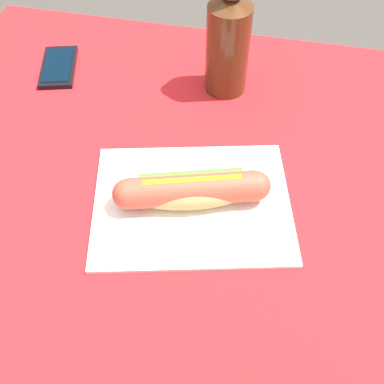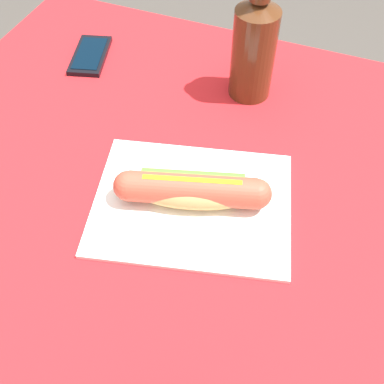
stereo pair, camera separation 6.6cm
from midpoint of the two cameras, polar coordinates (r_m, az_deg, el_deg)
ground_plane at (r=1.37m, az=-1.93°, el=-20.93°), size 6.00×6.00×0.00m
dining_table at (r=0.80m, az=-3.10°, el=-7.74°), size 1.01×0.91×0.76m
paper_wrapper at (r=0.68m, az=-2.77°, el=-1.59°), size 0.33×0.28×0.01m
hot_dog at (r=0.65m, az=-2.87°, el=0.05°), size 0.22×0.10×0.05m
cell_phone at (r=0.95m, az=-18.16°, el=14.41°), size 0.09×0.14×0.01m
soda_bottle at (r=0.81m, az=2.07°, el=17.85°), size 0.07×0.07×0.21m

